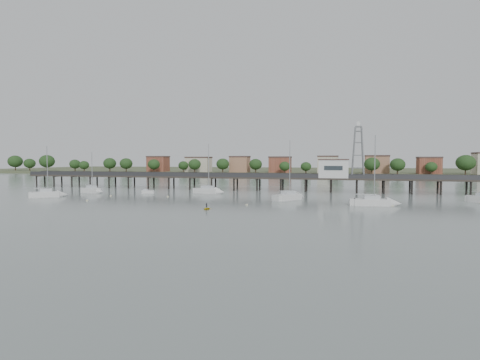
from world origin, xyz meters
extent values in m
plane|color=slate|center=(0.00, 0.00, 0.00)|extent=(500.00, 500.00, 0.00)
cube|color=#2D2823|center=(0.00, 60.00, 3.75)|extent=(150.00, 5.00, 0.50)
cube|color=#333335|center=(0.00, 57.60, 4.55)|extent=(150.00, 0.12, 1.10)
cube|color=#333335|center=(0.00, 62.40, 4.55)|extent=(150.00, 0.12, 1.10)
cylinder|color=black|center=(-73.00, 58.10, 1.80)|extent=(0.50, 0.50, 4.40)
cylinder|color=black|center=(-73.00, 61.90, 1.80)|extent=(0.50, 0.50, 4.40)
cylinder|color=black|center=(0.00, 58.10, 1.80)|extent=(0.50, 0.50, 4.40)
cylinder|color=black|center=(0.00, 61.90, 1.80)|extent=(0.50, 0.50, 4.40)
cube|color=silver|center=(25.00, 60.00, 6.50)|extent=(8.00, 5.00, 5.00)
cube|color=#4C3833|center=(25.00, 60.00, 9.15)|extent=(8.40, 5.40, 0.30)
cube|color=slate|center=(31.50, 60.00, 18.15)|extent=(1.80, 1.80, 0.30)
cube|color=silver|center=(31.50, 60.00, 18.90)|extent=(0.90, 0.90, 1.20)
cylinder|color=#A5A8AA|center=(56.14, 41.00, 2.20)|extent=(2.34, 2.37, 0.12)
cube|color=silver|center=(-39.13, 40.38, 0.48)|extent=(5.59, 3.23, 1.65)
cone|color=silver|center=(-35.94, 39.61, 0.48)|extent=(2.61, 2.50, 2.04)
cube|color=silver|center=(-39.13, 40.38, 1.65)|extent=(2.66, 2.14, 0.75)
cylinder|color=#A5A8AA|center=(-38.77, 40.30, 6.23)|extent=(0.18, 0.18, 9.85)
cylinder|color=#A5A8AA|center=(-39.98, 40.59, 2.20)|extent=(3.01, 0.84, 0.12)
cube|color=silver|center=(-42.25, 26.79, 0.48)|extent=(5.99, 5.58, 1.65)
cone|color=silver|center=(-39.43, 29.18, 0.48)|extent=(3.37, 3.35, 2.30)
cube|color=silver|center=(-42.25, 26.79, 1.65)|extent=(3.19, 3.10, 0.75)
cylinder|color=#A5A8AA|center=(-41.93, 27.06, 6.84)|extent=(0.18, 0.18, 11.08)
cylinder|color=#A5A8AA|center=(-43.00, 26.16, 2.20)|extent=(2.71, 2.32, 0.12)
cube|color=silver|center=(33.45, 28.64, 0.48)|extent=(6.94, 3.11, 1.65)
cone|color=silver|center=(37.68, 28.94, 0.48)|extent=(3.00, 2.83, 2.63)
cube|color=silver|center=(33.45, 28.64, 1.65)|extent=(3.15, 2.31, 0.75)
cylinder|color=#A5A8AA|center=(33.92, 28.68, 7.65)|extent=(0.18, 0.18, 12.70)
cylinder|color=#A5A8AA|center=(32.33, 28.56, 2.20)|extent=(3.95, 0.40, 0.12)
cube|color=silver|center=(15.81, 35.11, 0.48)|extent=(5.80, 6.79, 1.65)
cone|color=silver|center=(18.14, 38.46, 0.48)|extent=(3.63, 3.67, 2.53)
cube|color=silver|center=(15.81, 35.11, 1.65)|extent=(3.32, 3.53, 0.75)
cylinder|color=#A5A8AA|center=(16.07, 35.49, 7.41)|extent=(0.18, 0.18, 12.21)
cylinder|color=#A5A8AA|center=(15.19, 34.22, 2.20)|extent=(2.27, 3.19, 0.12)
cube|color=silver|center=(-7.94, 47.40, 0.48)|extent=(6.85, 3.99, 1.65)
cone|color=silver|center=(-4.04, 46.42, 0.48)|extent=(3.21, 3.08, 2.50)
cube|color=silver|center=(-7.94, 47.40, 1.65)|extent=(3.26, 2.63, 0.75)
cylinder|color=#A5A8AA|center=(-7.51, 47.29, 7.33)|extent=(0.18, 0.18, 12.06)
cylinder|color=#A5A8AA|center=(-8.98, 47.66, 2.20)|extent=(3.67, 1.03, 0.12)
cube|color=silver|center=(-23.23, 42.85, 0.32)|extent=(3.49, 1.95, 0.92)
cube|color=silver|center=(-23.95, 42.72, 0.87)|extent=(1.28, 1.28, 0.55)
imported|color=yellow|center=(3.66, 14.31, 0.00)|extent=(1.67, 0.62, 2.28)
imported|color=black|center=(3.66, 14.31, 0.00)|extent=(0.72, 1.04, 0.24)
ellipsoid|color=beige|center=(-13.64, 34.57, 0.08)|extent=(0.56, 0.56, 0.39)
ellipsoid|color=beige|center=(37.27, 28.30, 0.08)|extent=(0.56, 0.56, 0.39)
ellipsoid|color=beige|center=(9.26, 22.51, 0.08)|extent=(0.56, 0.56, 0.39)
ellipsoid|color=beige|center=(-28.30, 32.87, 0.08)|extent=(0.56, 0.56, 0.39)
ellipsoid|color=beige|center=(33.59, 36.54, 0.08)|extent=(0.56, 0.56, 0.39)
ellipsoid|color=beige|center=(-26.98, 21.60, 0.08)|extent=(0.56, 0.56, 0.39)
cube|color=#475133|center=(0.00, 245.00, 0.50)|extent=(500.00, 170.00, 1.40)
cube|color=brown|center=(-90.00, 183.00, 5.70)|extent=(13.00, 10.50, 9.00)
cube|color=brown|center=(-62.00, 183.00, 5.70)|extent=(13.00, 10.50, 9.00)
cube|color=brown|center=(-35.00, 183.00, 5.70)|extent=(13.00, 10.50, 9.00)
cube|color=brown|center=(-10.00, 183.00, 5.70)|extent=(13.00, 10.50, 9.00)
cube|color=brown|center=(18.00, 183.00, 5.70)|extent=(13.00, 10.50, 9.00)
cube|color=brown|center=(45.00, 183.00, 5.70)|extent=(13.00, 10.50, 9.00)
cube|color=brown|center=(72.00, 183.00, 5.70)|extent=(13.00, 10.50, 9.00)
ellipsoid|color=#1A3716|center=(-120.00, 171.00, 6.00)|extent=(8.00, 8.00, 6.80)
ellipsoid|color=#1A3716|center=(0.00, 171.00, 6.00)|extent=(8.00, 8.00, 6.80)
camera|label=1|loc=(28.51, -55.02, 9.26)|focal=30.00mm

